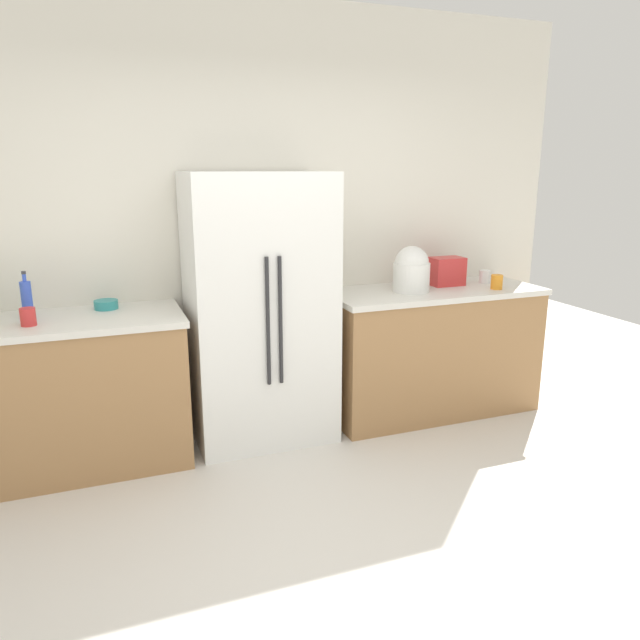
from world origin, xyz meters
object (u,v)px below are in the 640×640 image
(refrigerator, at_px, (260,310))
(bottle_b, at_px, (27,299))
(bowl_b, at_px, (106,305))
(rice_cooker, at_px, (411,270))
(toaster, at_px, (447,271))
(cup_b, at_px, (28,317))
(cup_c, at_px, (485,277))
(cup_a, at_px, (497,282))

(refrigerator, bearing_deg, bottle_b, 176.85)
(refrigerator, xyz_separation_m, bowl_b, (-0.95, 0.17, 0.08))
(rice_cooker, height_order, bottle_b, rice_cooker)
(toaster, distance_m, cup_b, 2.84)
(bottle_b, xyz_separation_m, cup_b, (0.01, -0.19, -0.06))
(toaster, distance_m, rice_cooker, 0.39)
(cup_c, bearing_deg, bottle_b, 179.64)
(toaster, bearing_deg, bottle_b, -179.84)
(toaster, relative_size, cup_c, 2.52)
(refrigerator, xyz_separation_m, cup_c, (1.79, 0.06, 0.10))
(cup_a, relative_size, cup_c, 1.07)
(bottle_b, height_order, bowl_b, bottle_b)
(bottle_b, distance_m, cup_c, 3.17)
(toaster, relative_size, bottle_b, 0.88)
(cup_a, height_order, cup_c, cup_a)
(bottle_b, xyz_separation_m, bowl_b, (0.43, 0.09, -0.09))
(refrigerator, bearing_deg, bowl_b, 169.96)
(refrigerator, distance_m, cup_b, 1.38)
(toaster, height_order, bottle_b, bottle_b)
(refrigerator, distance_m, cup_c, 1.80)
(cup_a, relative_size, cup_b, 1.03)
(toaster, relative_size, bowl_b, 1.70)
(rice_cooker, xyz_separation_m, cup_b, (-2.47, -0.08, -0.10))
(refrigerator, height_order, cup_a, refrigerator)
(cup_b, relative_size, cup_c, 1.03)
(refrigerator, height_order, cup_b, refrigerator)
(toaster, xyz_separation_m, rice_cooker, (-0.37, -0.12, 0.05))
(refrigerator, height_order, toaster, refrigerator)
(cup_c, bearing_deg, cup_b, -177.00)
(rice_cooker, bearing_deg, bowl_b, 174.45)
(refrigerator, relative_size, cup_a, 17.02)
(refrigerator, distance_m, rice_cooker, 1.12)
(refrigerator, xyz_separation_m, rice_cooker, (1.10, -0.03, 0.20))
(bottle_b, relative_size, bowl_b, 1.93)
(cup_c, bearing_deg, refrigerator, -178.21)
(rice_cooker, distance_m, cup_c, 0.70)
(toaster, xyz_separation_m, cup_c, (0.32, -0.03, -0.06))
(cup_b, distance_m, cup_c, 3.16)
(toaster, bearing_deg, cup_a, -45.48)
(toaster, distance_m, bottle_b, 2.85)
(bottle_b, relative_size, cup_b, 2.76)
(bottle_b, distance_m, cup_b, 0.20)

